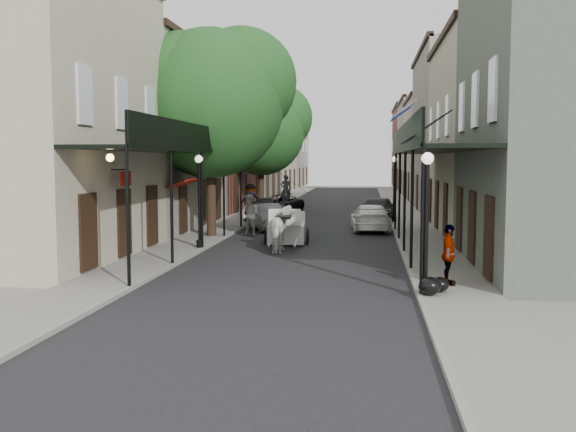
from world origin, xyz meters
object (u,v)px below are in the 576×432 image
(carriage, at_px, (287,216))
(pedestrian_sidewalk_left, at_px, (251,199))
(pedestrian_walking, at_px, (250,215))
(tree_far, at_px, (266,127))
(car_right_far, at_px, (379,209))
(horse, at_px, (283,229))
(car_left_mid, at_px, (267,217))
(car_left_far, at_px, (280,204))
(lamppost_left, at_px, (199,200))
(car_left_near, at_px, (266,209))
(lamppost_right_near, at_px, (426,221))
(car_right_near, at_px, (371,218))
(tree_near, at_px, (220,97))
(pedestrian_sidewalk_right, at_px, (449,255))
(lamppost_right_far, at_px, (394,188))

(carriage, bearing_deg, pedestrian_sidewalk_left, 103.24)
(carriage, bearing_deg, pedestrian_walking, 129.40)
(tree_far, bearing_deg, car_right_far, -34.09)
(horse, bearing_deg, pedestrian_walking, -69.72)
(car_left_mid, relative_size, car_left_far, 0.95)
(lamppost_left, distance_m, car_left_near, 12.79)
(lamppost_left, xyz_separation_m, carriage, (3.19, 2.82, -0.87))
(lamppost_right_near, height_order, car_right_near, lamppost_right_near)
(tree_near, xyz_separation_m, horse, (3.48, -4.18, -5.58))
(car_left_mid, bearing_deg, car_right_near, -22.22)
(lamppost_right_near, xyz_separation_m, car_right_far, (-0.84, 21.10, -1.28))
(lamppost_right_near, xyz_separation_m, pedestrian_walking, (-7.06, 13.00, -1.04))
(tree_far, bearing_deg, carriage, -77.74)
(pedestrian_walking, bearing_deg, tree_near, -125.14)
(pedestrian_sidewalk_left, distance_m, car_left_far, 3.57)
(pedestrian_walking, distance_m, car_left_near, 7.72)
(carriage, relative_size, pedestrian_walking, 1.51)
(horse, relative_size, pedestrian_sidewalk_right, 1.25)
(horse, relative_size, car_right_near, 0.46)
(lamppost_right_far, xyz_separation_m, car_left_near, (-7.54, 0.70, -1.33))
(car_left_far, bearing_deg, car_left_near, -69.00)
(pedestrian_sidewalk_left, relative_size, car_right_far, 0.44)
(pedestrian_walking, bearing_deg, lamppost_right_far, 66.12)
(car_left_far, bearing_deg, horse, -60.84)
(pedestrian_sidewalk_right, relative_size, car_left_near, 0.40)
(tree_far, distance_m, carriage, 16.39)
(tree_near, bearing_deg, pedestrian_sidewalk_right, -50.27)
(lamppost_right_far, bearing_deg, horse, -111.87)
(horse, relative_size, pedestrian_walking, 1.07)
(tree_near, height_order, car_left_near, tree_near)
(tree_near, xyz_separation_m, car_left_mid, (1.60, 3.82, -5.82))
(carriage, bearing_deg, horse, -90.00)
(tree_far, bearing_deg, lamppost_left, -89.54)
(lamppost_left, xyz_separation_m, pedestrian_walking, (1.14, 5.00, -1.04))
(pedestrian_sidewalk_right, bearing_deg, car_right_far, 13.46)
(pedestrian_walking, relative_size, car_left_near, 0.47)
(lamppost_right_far, distance_m, horse, 12.98)
(tree_far, distance_m, pedestrian_walking, 14.10)
(horse, xyz_separation_m, pedestrian_sidewalk_left, (-4.18, 15.78, 0.20))
(lamppost_right_near, bearing_deg, pedestrian_sidewalk_right, 59.53)
(horse, relative_size, carriage, 0.71)
(horse, bearing_deg, tree_far, -82.89)
(lamppost_right_far, height_order, car_right_far, lamppost_right_far)
(tree_near, xyz_separation_m, pedestrian_sidewalk_right, (9.05, -10.89, -5.51))
(pedestrian_sidewalk_right, bearing_deg, lamppost_right_far, 11.16)
(lamppost_right_far, distance_m, pedestrian_sidewalk_left, 9.80)
(lamppost_right_near, height_order, carriage, lamppost_right_near)
(tree_far, xyz_separation_m, car_left_far, (0.81, 0.82, -5.24))
(tree_far, xyz_separation_m, horse, (3.53, -18.18, -4.93))
(lamppost_right_near, height_order, car_left_near, lamppost_right_near)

